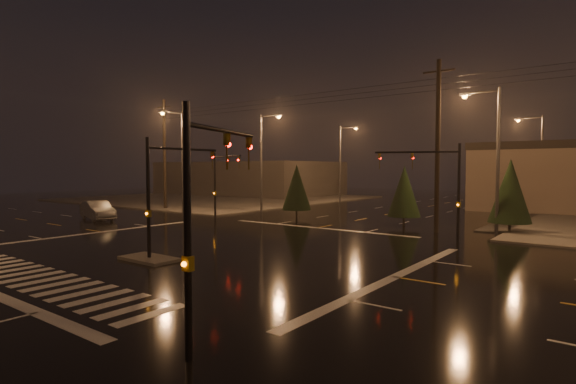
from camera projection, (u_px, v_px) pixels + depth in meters
name	position (u px, v px, depth m)	size (l,w,h in m)	color
ground	(210.00, 249.00, 25.14)	(140.00, 140.00, 0.00)	black
sidewalk_nw	(219.00, 198.00, 67.09)	(36.00, 36.00, 0.12)	#4E4B46
median_island	(149.00, 259.00, 21.95)	(3.00, 1.60, 0.15)	#4E4B46
crosswalk	(44.00, 280.00, 17.96)	(15.00, 2.60, 0.01)	beige
stop_bar_far	(317.00, 228.00, 33.92)	(16.00, 0.50, 0.01)	beige
commercial_block	(248.00, 178.00, 79.53)	(30.00, 18.00, 5.60)	#3D3836
signal_mast_median	(164.00, 183.00, 22.50)	(0.25, 4.59, 6.00)	black
signal_mast_ne	(440.00, 180.00, 27.33)	(4.84, 1.86, 6.00)	black
signal_mast_nw	(220.00, 177.00, 38.73)	(4.84, 1.86, 6.00)	black
signal_mast_se	(204.00, 200.00, 11.03)	(1.55, 3.87, 6.00)	black
streetlight_1	(263.00, 156.00, 45.92)	(2.77, 0.32, 10.00)	#38383A
streetlight_2	(342.00, 158.00, 58.69)	(2.77, 0.32, 10.00)	#38383A
streetlight_3	(493.00, 149.00, 30.90)	(2.77, 0.32, 10.00)	#38383A
streetlight_4	(538.00, 156.00, 46.86)	(2.77, 0.32, 10.00)	#38383A
streetlight_5	(180.00, 155.00, 43.37)	(0.32, 2.77, 10.00)	#38383A
utility_pole_0	(164.00, 154.00, 49.20)	(2.20, 0.32, 12.00)	black
utility_pole_1	(438.00, 145.00, 31.20)	(2.20, 0.32, 12.00)	black
conifer_0	(510.00, 191.00, 31.29)	(2.86, 2.86, 5.16)	black
conifer_3	(297.00, 187.00, 41.09)	(2.67, 2.67, 4.88)	black
conifer_4	(404.00, 191.00, 35.27)	(2.56, 2.56, 4.71)	black
car_crossing	(98.00, 210.00, 39.17)	(1.75, 5.01, 1.65)	#5A5E62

